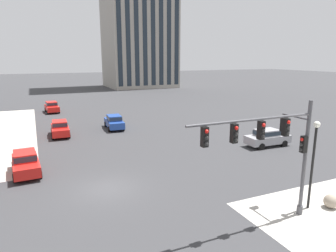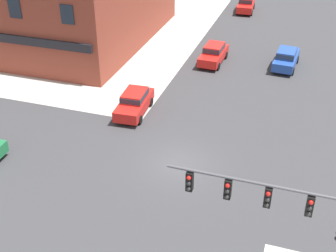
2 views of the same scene
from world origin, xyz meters
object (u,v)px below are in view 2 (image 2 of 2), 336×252
object	(u,v)px
car_cross_westbound	(246,4)
car_parked_curb	(214,53)
car_main_southbound_near	(286,58)
traffic_signal_main	(299,218)
car_main_mid	(134,102)

from	to	relation	value
car_cross_westbound	car_parked_curb	distance (m)	16.08
car_cross_westbound	car_parked_curb	bearing A→B (deg)	-90.49
car_main_southbound_near	car_cross_westbound	xyz separation A→B (m)	(-6.17, 15.15, 0.00)
car_parked_curb	traffic_signal_main	bearing A→B (deg)	-69.50
car_main_mid	car_main_southbound_near	bearing A→B (deg)	50.54
traffic_signal_main	car_main_southbound_near	size ratio (longest dim) A/B	1.63
traffic_signal_main	car_parked_curb	distance (m)	25.14
traffic_signal_main	car_main_southbound_near	bearing A→B (deg)	95.70
car_main_southbound_near	car_cross_westbound	bearing A→B (deg)	112.16
car_cross_westbound	car_main_mid	distance (m)	27.08
car_main_southbound_near	traffic_signal_main	bearing A→B (deg)	-84.30
traffic_signal_main	car_main_mid	distance (m)	17.73
traffic_signal_main	car_main_mid	size ratio (longest dim) A/B	1.63
traffic_signal_main	car_cross_westbound	xyz separation A→B (m)	(-8.59, 39.42, -3.35)
car_parked_curb	car_main_mid	distance (m)	11.28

